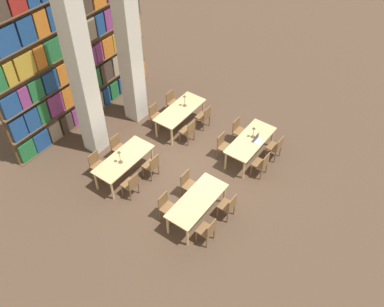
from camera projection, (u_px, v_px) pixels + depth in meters
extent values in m
plane|color=#4C3828|center=(189.00, 167.00, 13.77)|extent=(40.00, 40.00, 0.00)
cube|color=brown|center=(75.00, 49.00, 13.74)|extent=(6.25, 0.06, 5.50)
cube|color=brown|center=(89.00, 115.00, 15.65)|extent=(6.25, 0.35, 0.03)
cube|color=#236B38|center=(26.00, 150.00, 13.80)|extent=(0.56, 0.20, 0.68)
cube|color=navy|center=(41.00, 140.00, 14.14)|extent=(0.57, 0.20, 0.68)
cube|color=tan|center=(54.00, 131.00, 14.47)|extent=(0.43, 0.20, 0.68)
cube|color=#47382D|center=(66.00, 123.00, 14.78)|extent=(0.47, 0.20, 0.68)
cube|color=#84387A|center=(78.00, 114.00, 15.12)|extent=(0.61, 0.20, 0.68)
cube|color=navy|center=(90.00, 106.00, 15.44)|extent=(0.39, 0.20, 0.68)
cube|color=tan|center=(98.00, 100.00, 15.68)|extent=(0.35, 0.20, 0.68)
cube|color=navy|center=(106.00, 95.00, 15.91)|extent=(0.30, 0.20, 0.68)
cube|color=#236B38|center=(113.00, 90.00, 16.15)|extent=(0.38, 0.20, 0.68)
cube|color=navy|center=(124.00, 82.00, 16.51)|extent=(0.70, 0.20, 0.68)
cube|color=#84387A|center=(134.00, 75.00, 16.85)|extent=(0.34, 0.20, 0.68)
cube|color=orange|center=(141.00, 71.00, 17.07)|extent=(0.34, 0.20, 0.68)
cube|color=brown|center=(85.00, 94.00, 15.01)|extent=(6.25, 0.35, 0.03)
cube|color=navy|center=(17.00, 128.00, 13.12)|extent=(0.50, 0.20, 0.76)
cube|color=navy|center=(31.00, 119.00, 13.42)|extent=(0.48, 0.20, 0.76)
cube|color=#236B38|center=(42.00, 112.00, 13.68)|extent=(0.34, 0.20, 0.76)
cube|color=#84387A|center=(55.00, 104.00, 13.98)|extent=(0.56, 0.20, 0.76)
cube|color=orange|center=(68.00, 96.00, 14.32)|extent=(0.55, 0.20, 0.76)
cube|color=maroon|center=(80.00, 87.00, 14.64)|extent=(0.44, 0.20, 0.76)
cube|color=#236B38|center=(92.00, 80.00, 14.97)|extent=(0.63, 0.20, 0.76)
cube|color=#47382D|center=(105.00, 71.00, 15.35)|extent=(0.54, 0.20, 0.76)
cube|color=tan|center=(115.00, 65.00, 15.63)|extent=(0.27, 0.20, 0.76)
cube|color=#84387A|center=(120.00, 62.00, 15.79)|extent=(0.25, 0.20, 0.76)
cube|color=#236B38|center=(127.00, 57.00, 16.02)|extent=(0.39, 0.20, 0.76)
cube|color=#47382D|center=(136.00, 52.00, 16.31)|extent=(0.53, 0.20, 0.76)
cube|color=brown|center=(80.00, 72.00, 14.37)|extent=(6.25, 0.35, 0.03)
cube|color=navy|center=(10.00, 105.00, 12.52)|extent=(0.57, 0.20, 0.69)
cube|color=#84387A|center=(23.00, 97.00, 12.80)|extent=(0.33, 0.20, 0.69)
cube|color=#236B38|center=(35.00, 90.00, 13.06)|extent=(0.48, 0.20, 0.69)
cube|color=navy|center=(49.00, 81.00, 13.39)|extent=(0.53, 0.20, 0.69)
cube|color=orange|center=(62.00, 73.00, 13.70)|extent=(0.46, 0.20, 0.69)
cube|color=tan|center=(74.00, 66.00, 13.98)|extent=(0.43, 0.20, 0.69)
cube|color=#84387A|center=(87.00, 58.00, 14.33)|extent=(0.64, 0.20, 0.69)
cube|color=#84387A|center=(98.00, 52.00, 14.62)|extent=(0.29, 0.20, 0.69)
cube|color=orange|center=(107.00, 47.00, 14.87)|extent=(0.47, 0.20, 0.69)
cube|color=#B7932D|center=(114.00, 42.00, 15.10)|extent=(0.25, 0.20, 0.69)
cube|color=#236B38|center=(121.00, 38.00, 15.31)|extent=(0.32, 0.20, 0.69)
cube|color=#47382D|center=(129.00, 33.00, 15.55)|extent=(0.46, 0.20, 0.69)
cube|color=#B7932D|center=(136.00, 29.00, 15.78)|extent=(0.27, 0.20, 0.69)
cube|color=brown|center=(75.00, 48.00, 13.73)|extent=(6.25, 0.35, 0.03)
cube|color=#B7932D|center=(9.00, 73.00, 12.04)|extent=(0.30, 0.20, 0.72)
cube|color=#B7932D|center=(24.00, 65.00, 12.35)|extent=(0.63, 0.20, 0.72)
cube|color=orange|center=(38.00, 57.00, 12.66)|extent=(0.36, 0.20, 0.72)
cube|color=#236B38|center=(53.00, 49.00, 12.98)|extent=(0.69, 0.20, 0.72)
cube|color=orange|center=(71.00, 39.00, 13.40)|extent=(0.69, 0.20, 0.72)
cube|color=tan|center=(87.00, 31.00, 13.79)|extent=(0.63, 0.20, 0.72)
cube|color=navy|center=(99.00, 24.00, 14.10)|extent=(0.36, 0.20, 0.72)
cube|color=#84387A|center=(107.00, 20.00, 14.32)|extent=(0.28, 0.20, 0.72)
cube|color=#84387A|center=(113.00, 16.00, 14.51)|extent=(0.27, 0.20, 0.72)
cube|color=navy|center=(123.00, 10.00, 14.81)|extent=(0.69, 0.20, 0.72)
cube|color=#47382D|center=(134.00, 5.00, 15.13)|extent=(0.37, 0.20, 0.72)
cube|color=brown|center=(69.00, 22.00, 13.09)|extent=(6.25, 0.35, 0.03)
cube|color=navy|center=(5.00, 40.00, 11.51)|extent=(0.69, 0.20, 0.76)
cube|color=navy|center=(25.00, 30.00, 11.90)|extent=(0.51, 0.20, 0.76)
cube|color=orange|center=(40.00, 23.00, 12.20)|extent=(0.42, 0.20, 0.76)
cube|color=navy|center=(51.00, 18.00, 12.44)|extent=(0.30, 0.20, 0.76)
cube|color=#47382D|center=(65.00, 11.00, 12.74)|extent=(0.67, 0.20, 0.76)
cube|color=#47382D|center=(82.00, 3.00, 13.15)|extent=(0.65, 0.20, 0.76)
cube|color=maroon|center=(15.00, 0.00, 11.27)|extent=(0.51, 0.20, 0.69)
cube|color=beige|center=(81.00, 71.00, 12.38)|extent=(0.59, 0.59, 6.00)
cube|color=beige|center=(128.00, 42.00, 13.56)|extent=(0.59, 0.59, 6.00)
cube|color=tan|center=(197.00, 200.00, 11.82)|extent=(1.99, 0.83, 0.04)
cylinder|color=tan|center=(187.00, 237.00, 11.42)|extent=(0.07, 0.07, 0.73)
cylinder|color=tan|center=(224.00, 194.00, 12.48)|extent=(0.07, 0.07, 0.73)
cylinder|color=tan|center=(168.00, 225.00, 11.69)|extent=(0.07, 0.07, 0.73)
cylinder|color=tan|center=(206.00, 184.00, 12.76)|extent=(0.07, 0.07, 0.73)
cylinder|color=brown|center=(196.00, 237.00, 11.60)|extent=(0.04, 0.04, 0.44)
cylinder|color=brown|center=(204.00, 228.00, 11.81)|extent=(0.04, 0.04, 0.44)
cylinder|color=brown|center=(207.00, 243.00, 11.46)|extent=(0.04, 0.04, 0.44)
cylinder|color=brown|center=(214.00, 234.00, 11.67)|extent=(0.04, 0.04, 0.44)
cube|color=brown|center=(205.00, 230.00, 11.47)|extent=(0.42, 0.40, 0.04)
cube|color=brown|center=(211.00, 228.00, 11.23)|extent=(0.40, 0.03, 0.42)
cylinder|color=brown|center=(177.00, 212.00, 12.20)|extent=(0.04, 0.04, 0.44)
cylinder|color=brown|center=(169.00, 220.00, 11.99)|extent=(0.04, 0.04, 0.44)
cylinder|color=brown|center=(168.00, 207.00, 12.34)|extent=(0.04, 0.04, 0.44)
cylinder|color=brown|center=(160.00, 215.00, 12.13)|extent=(0.04, 0.04, 0.44)
cube|color=brown|center=(168.00, 208.00, 12.00)|extent=(0.42, 0.40, 0.04)
cube|color=brown|center=(163.00, 200.00, 11.92)|extent=(0.40, 0.03, 0.42)
cylinder|color=brown|center=(217.00, 212.00, 12.20)|extent=(0.04, 0.04, 0.44)
cylinder|color=brown|center=(224.00, 204.00, 12.41)|extent=(0.04, 0.04, 0.44)
cylinder|color=brown|center=(227.00, 218.00, 12.06)|extent=(0.04, 0.04, 0.44)
cylinder|color=brown|center=(234.00, 209.00, 12.27)|extent=(0.04, 0.04, 0.44)
cube|color=brown|center=(226.00, 205.00, 12.07)|extent=(0.42, 0.40, 0.04)
cube|color=brown|center=(232.00, 203.00, 11.83)|extent=(0.40, 0.03, 0.42)
cylinder|color=brown|center=(198.00, 190.00, 12.80)|extent=(0.04, 0.04, 0.44)
cylinder|color=brown|center=(191.00, 197.00, 12.59)|extent=(0.04, 0.04, 0.44)
cylinder|color=brown|center=(189.00, 185.00, 12.94)|extent=(0.04, 0.04, 0.44)
cylinder|color=brown|center=(182.00, 192.00, 12.73)|extent=(0.04, 0.04, 0.44)
cube|color=brown|center=(190.00, 186.00, 12.60)|extent=(0.42, 0.40, 0.04)
cube|color=brown|center=(185.00, 178.00, 12.52)|extent=(0.40, 0.03, 0.42)
cube|color=tan|center=(251.00, 140.00, 13.58)|extent=(1.99, 0.83, 0.04)
cylinder|color=tan|center=(244.00, 170.00, 13.18)|extent=(0.07, 0.07, 0.73)
cylinder|color=tan|center=(272.00, 137.00, 14.24)|extent=(0.07, 0.07, 0.73)
cylinder|color=tan|center=(226.00, 161.00, 13.46)|extent=(0.07, 0.07, 0.73)
cylinder|color=tan|center=(255.00, 130.00, 14.52)|extent=(0.07, 0.07, 0.73)
cylinder|color=brown|center=(251.00, 170.00, 13.38)|extent=(0.04, 0.04, 0.44)
cylinder|color=brown|center=(257.00, 163.00, 13.59)|extent=(0.04, 0.04, 0.44)
cylinder|color=brown|center=(261.00, 175.00, 13.24)|extent=(0.04, 0.04, 0.44)
cylinder|color=brown|center=(266.00, 168.00, 13.45)|extent=(0.04, 0.04, 0.44)
cube|color=brown|center=(260.00, 164.00, 13.25)|extent=(0.42, 0.40, 0.04)
cube|color=brown|center=(266.00, 161.00, 13.01)|extent=(0.40, 0.03, 0.42)
cylinder|color=brown|center=(232.00, 151.00, 13.98)|extent=(0.04, 0.04, 0.44)
cylinder|color=brown|center=(226.00, 158.00, 13.77)|extent=(0.04, 0.04, 0.44)
cylinder|color=brown|center=(223.00, 147.00, 14.12)|extent=(0.04, 0.04, 0.44)
cylinder|color=brown|center=(217.00, 153.00, 13.91)|extent=(0.04, 0.04, 0.44)
cube|color=brown|center=(225.00, 147.00, 13.78)|extent=(0.42, 0.40, 0.04)
cube|color=brown|center=(221.00, 140.00, 13.70)|extent=(0.40, 0.03, 0.42)
cylinder|color=brown|center=(266.00, 153.00, 13.92)|extent=(0.04, 0.04, 0.44)
cylinder|color=brown|center=(271.00, 147.00, 14.13)|extent=(0.04, 0.04, 0.44)
cylinder|color=brown|center=(275.00, 158.00, 13.78)|extent=(0.04, 0.04, 0.44)
cylinder|color=brown|center=(280.00, 151.00, 13.99)|extent=(0.04, 0.04, 0.44)
cube|color=brown|center=(274.00, 147.00, 13.79)|extent=(0.42, 0.40, 0.04)
cube|color=brown|center=(280.00, 144.00, 13.55)|extent=(0.40, 0.03, 0.42)
cylinder|color=brown|center=(247.00, 136.00, 14.52)|extent=(0.04, 0.04, 0.44)
cylinder|color=brown|center=(241.00, 142.00, 14.31)|extent=(0.04, 0.04, 0.44)
cylinder|color=brown|center=(238.00, 132.00, 14.66)|extent=(0.04, 0.04, 0.44)
cylinder|color=brown|center=(233.00, 138.00, 14.45)|extent=(0.04, 0.04, 0.44)
cube|color=brown|center=(240.00, 132.00, 14.32)|extent=(0.42, 0.40, 0.04)
cube|color=brown|center=(236.00, 124.00, 14.23)|extent=(0.40, 0.03, 0.42)
cylinder|color=brown|center=(253.00, 137.00, 13.65)|extent=(0.14, 0.14, 0.01)
cylinder|color=brown|center=(253.00, 133.00, 13.53)|extent=(0.02, 0.02, 0.33)
cone|color=brown|center=(254.00, 128.00, 13.39)|extent=(0.11, 0.11, 0.07)
cube|color=silver|center=(259.00, 141.00, 13.50)|extent=(0.32, 0.22, 0.01)
cube|color=black|center=(256.00, 137.00, 13.48)|extent=(0.32, 0.01, 0.20)
cube|color=tan|center=(123.00, 159.00, 12.98)|extent=(1.99, 0.83, 0.04)
cylinder|color=tan|center=(112.00, 191.00, 12.58)|extent=(0.07, 0.07, 0.73)
cylinder|color=tan|center=(152.00, 155.00, 13.64)|extent=(0.07, 0.07, 0.73)
cylinder|color=tan|center=(96.00, 181.00, 12.86)|extent=(0.07, 0.07, 0.73)
cylinder|color=tan|center=(136.00, 147.00, 13.92)|extent=(0.07, 0.07, 0.73)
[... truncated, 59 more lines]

